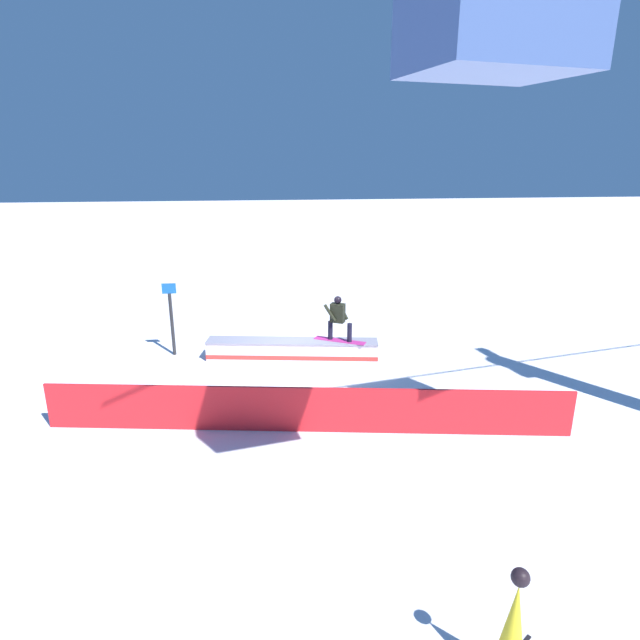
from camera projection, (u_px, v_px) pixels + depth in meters
ground_plane at (292, 359)px, 15.35m from camera, size 120.00×120.00×0.00m
grind_box at (292, 350)px, 15.27m from camera, size 5.06×1.42×0.59m
snowboarder at (338, 317)px, 14.93m from camera, size 1.49×0.99×1.34m
safety_fence at (306, 410)px, 11.14m from camera, size 11.24×1.83×1.04m
background_skier_left at (512, 635)px, 5.65m from camera, size 1.44×1.14×1.61m
trail_marker at (171, 317)px, 15.33m from camera, size 0.40×0.10×2.22m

